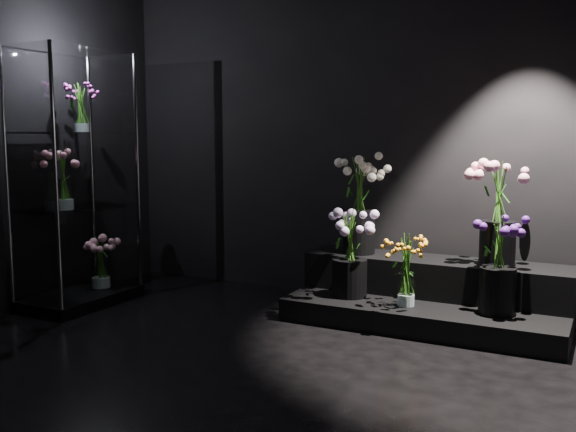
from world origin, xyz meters
The scene contains 12 objects.
floor centered at (0.00, 0.00, 0.00)m, with size 4.00×4.00×0.00m, color black.
wall_back centered at (0.00, 2.00, 1.40)m, with size 4.00×4.00×0.00m, color black.
display_riser centered at (0.91, 1.61, 0.18)m, with size 1.95×0.87×0.43m.
display_case centered at (-1.71, 0.77, 1.00)m, with size 0.55×0.91×2.01m.
bouquet_orange_bells centered at (0.82, 1.32, 0.43)m, with size 0.34×0.34×0.50m.
bouquet_lilac centered at (0.36, 1.39, 0.53)m, with size 0.39×0.39×0.64m.
bouquet_purple centered at (1.42, 1.40, 0.53)m, with size 0.33×0.33×0.66m.
bouquet_cream_roses centered at (0.32, 1.70, 0.86)m, with size 0.47×0.47×0.76m.
bouquet_pink_roses centered at (1.36, 1.70, 0.87)m, with size 0.43×0.43×0.75m.
bouquet_case_pink centered at (-1.67, 0.60, 1.03)m, with size 0.37×0.37×0.48m.
bouquet_case_magenta centered at (-1.74, 0.89, 1.58)m, with size 0.25×0.25×0.39m.
bouquet_case_base_pink centered at (-1.68, 0.98, 0.32)m, with size 0.36×0.36×0.43m.
Camera 1 is at (2.08, -2.95, 1.35)m, focal length 40.00 mm.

